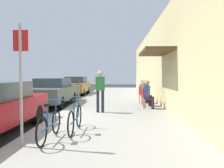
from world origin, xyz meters
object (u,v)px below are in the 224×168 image
object	(u,v)px
seated_patron_2	(144,90)
pedestrian_standing	(100,88)
street_sign	(21,75)
cafe_chair_1	(145,96)
parked_car_1	(53,91)
seated_patron_0	(148,93)
bicycle_0	(50,125)
bicycle_1	(75,118)
cafe_chair_2	(143,94)
parked_car_2	(76,86)
cafe_chair_0	(147,97)
seated_patron_1	(146,92)
parking_meter	(79,90)

from	to	relation	value
seated_patron_2	pedestrian_standing	bearing A→B (deg)	-124.92
street_sign	cafe_chair_1	distance (m)	7.06
parked_car_1	seated_patron_0	distance (m)	5.17
bicycle_0	seated_patron_0	size ratio (longest dim) A/B	1.33
bicycle_1	parked_car_1	bearing A→B (deg)	112.61
street_sign	bicycle_1	distance (m)	1.91
street_sign	cafe_chair_2	xyz separation A→B (m)	(3.34, 7.24, -1.02)
street_sign	parked_car_2	bearing A→B (deg)	96.52
cafe_chair_1	pedestrian_standing	bearing A→B (deg)	-137.16
seated_patron_0	cafe_chair_1	distance (m)	0.86
parked_car_1	cafe_chair_0	bearing A→B (deg)	-18.79
parked_car_2	seated_patron_1	bearing A→B (deg)	-54.94
bicycle_0	seated_patron_2	world-z (taller)	seated_patron_2
parked_car_2	parking_meter	xyz separation A→B (m)	(1.55, -6.92, 0.11)
seated_patron_2	pedestrian_standing	size ratio (longest dim) A/B	0.76
cafe_chair_0	bicycle_1	bearing A→B (deg)	-120.74
parked_car_2	bicycle_1	world-z (taller)	parked_car_2
seated_patron_1	pedestrian_standing	bearing A→B (deg)	-137.86
bicycle_1	seated_patron_0	world-z (taller)	seated_patron_0
seated_patron_2	bicycle_0	bearing A→B (deg)	-113.62
seated_patron_0	street_sign	bearing A→B (deg)	-122.56
cafe_chair_0	bicycle_0	bearing A→B (deg)	-120.98
parked_car_2	street_sign	xyz separation A→B (m)	(1.50, -13.12, 0.87)
cafe_chair_0	pedestrian_standing	world-z (taller)	pedestrian_standing
street_sign	seated_patron_0	distance (m)	6.36
seated_patron_1	parking_meter	bearing A→B (deg)	179.23
parked_car_2	cafe_chair_1	distance (m)	8.49
parked_car_2	bicycle_0	xyz separation A→B (m)	(1.94, -12.62, -0.29)
parking_meter	seated_patron_2	xyz separation A→B (m)	(3.34, 1.06, -0.07)
seated_patron_1	street_sign	bearing A→B (deg)	-118.87
parked_car_1	cafe_chair_2	bearing A→B (deg)	3.18
bicycle_1	cafe_chair_0	world-z (taller)	bicycle_1
cafe_chair_2	pedestrian_standing	distance (m)	3.65
seated_patron_0	cafe_chair_1	world-z (taller)	seated_patron_0
parking_meter	bicycle_0	world-z (taller)	parking_meter
seated_patron_0	seated_patron_1	distance (m)	0.84
cafe_chair_2	pedestrian_standing	xyz separation A→B (m)	(-2.04, -2.99, 0.50)
cafe_chair_1	seated_patron_2	bearing A→B (deg)	86.89
cafe_chair_1	seated_patron_2	xyz separation A→B (m)	(0.06, 1.12, 0.19)
seated_patron_1	seated_patron_0	bearing A→B (deg)	-89.97
parking_meter	street_sign	world-z (taller)	street_sign
bicycle_1	cafe_chair_2	world-z (taller)	bicycle_1
parking_meter	pedestrian_standing	bearing A→B (deg)	-57.32
bicycle_1	seated_patron_1	world-z (taller)	seated_patron_1
bicycle_0	cafe_chair_0	distance (m)	5.63
parking_meter	pedestrian_standing	world-z (taller)	pedestrian_standing
seated_patron_0	pedestrian_standing	bearing A→B (deg)	-153.26
street_sign	pedestrian_standing	world-z (taller)	street_sign
parked_car_2	cafe_chair_1	world-z (taller)	parked_car_2
cafe_chair_2	pedestrian_standing	size ratio (longest dim) A/B	0.51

